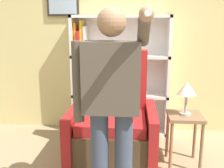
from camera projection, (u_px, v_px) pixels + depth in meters
name	position (u px, v px, depth m)	size (l,w,h in m)	color
wall_back	(135.00, 37.00, 3.79)	(8.00, 0.11, 2.80)	#DBCC84
bookcase	(111.00, 77.00, 3.80)	(1.39, 0.28, 1.70)	white
armchair	(113.00, 128.00, 3.07)	(0.98, 0.85, 1.28)	#4C3823
person_standing	(111.00, 100.00, 2.10)	(0.60, 0.78, 1.71)	#384256
side_table	(184.00, 125.00, 2.93)	(0.38, 0.38, 0.60)	#846647
table_lamp	(187.00, 90.00, 2.84)	(0.21, 0.21, 0.37)	#B7B2A8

